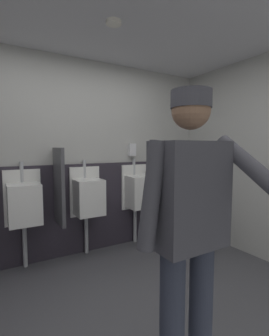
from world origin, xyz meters
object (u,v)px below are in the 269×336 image
trash_bin (199,219)px  soap_dispenser (132,150)px  urinal_left (24,203)px  urinal_middle (88,196)px  urinal_right (138,191)px  person (190,221)px

trash_bin → soap_dispenser: bearing=145.9°
urinal_left → soap_dispenser: bearing=4.7°
urinal_middle → trash_bin: urinal_middle is taller
urinal_left → urinal_right: same height
urinal_left → urinal_middle: same height
urinal_left → person: bearing=-72.0°
urinal_left → urinal_middle: bearing=0.0°
person → trash_bin: bearing=43.4°
soap_dispenser → urinal_right: bearing=-74.7°
urinal_right → soap_dispenser: 0.60m
person → urinal_left: bearing=108.0°
urinal_right → person: person is taller
person → urinal_middle: bearing=86.8°
urinal_middle → trash_bin: (1.52, -0.43, -0.41)m
urinal_left → urinal_middle: 0.75m
urinal_middle → soap_dispenser: size_ratio=6.89×
soap_dispenser → urinal_middle: bearing=-170.5°
urinal_right → person: size_ratio=0.72×
urinal_left → person: person is taller
urinal_right → soap_dispenser: size_ratio=6.89×
urinal_middle → urinal_right: size_ratio=1.00×
urinal_left → person: size_ratio=0.72×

